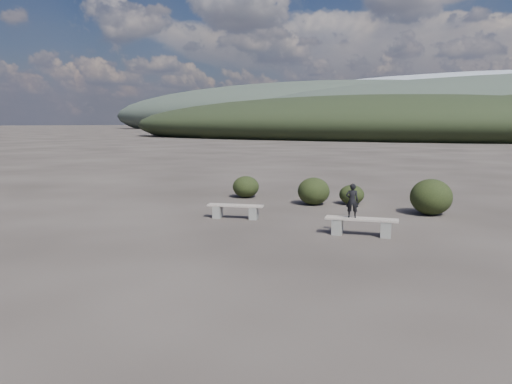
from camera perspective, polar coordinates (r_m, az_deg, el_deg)
The scene contains 9 objects.
ground at distance 11.81m, azimuth -5.73°, elevation -7.54°, with size 1200.00×1200.00×0.00m, color #2B2522.
bench_left at distance 16.48m, azimuth -2.37°, elevation -2.09°, with size 1.89×0.90×0.46m.
bench_right at distance 14.28m, azimuth 11.95°, elevation -3.71°, with size 2.05×0.83×0.50m.
seated_person at distance 14.19m, azimuth 10.93°, elevation -0.97°, with size 0.35×0.23×0.97m, color black.
shrub_a at distance 21.12m, azimuth -1.17°, elevation 0.60°, with size 1.12×1.12×0.91m, color black.
shrub_b at distance 19.35m, azimuth 6.60°, elevation 0.10°, with size 1.23×1.23×1.06m, color black.
shrub_c at distance 19.66m, azimuth 10.88°, elevation -0.30°, with size 0.96×0.96×0.77m, color black.
shrub_d at distance 18.12m, azimuth 19.38°, elevation -0.54°, with size 1.42×1.42×1.24m, color black.
mountain_ridges at distance 348.80m, azimuth 26.69°, elevation 8.32°, with size 500.00×400.00×56.00m.
Camera 1 is at (6.46, -9.38, 3.13)m, focal length 35.00 mm.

